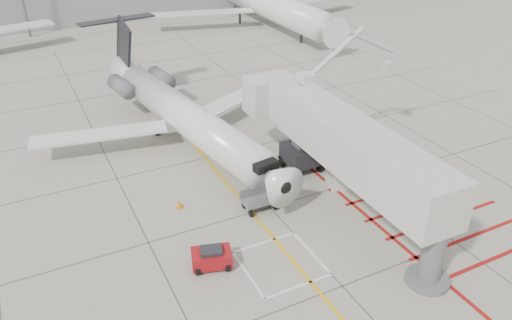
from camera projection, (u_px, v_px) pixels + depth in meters
ground_plane at (302, 243)px, 29.00m from camera, size 260.00×260.00×0.00m
regional_jet at (199, 108)px, 36.56m from camera, size 27.06×32.11×7.61m
jet_bridge at (357, 159)px, 29.57m from camera, size 9.66×20.00×7.95m
pushback_tug at (212, 257)px, 26.94m from camera, size 2.44×1.89×1.25m
baggage_cart at (259, 200)px, 31.65m from camera, size 2.19×1.39×1.38m
ground_power_unit at (346, 173)px, 34.07m from camera, size 2.64×1.88×1.89m
cone_nose at (179, 204)px, 31.94m from camera, size 0.41×0.41×0.57m
cone_side at (256, 177)px, 34.93m from camera, size 0.37×0.37×0.52m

